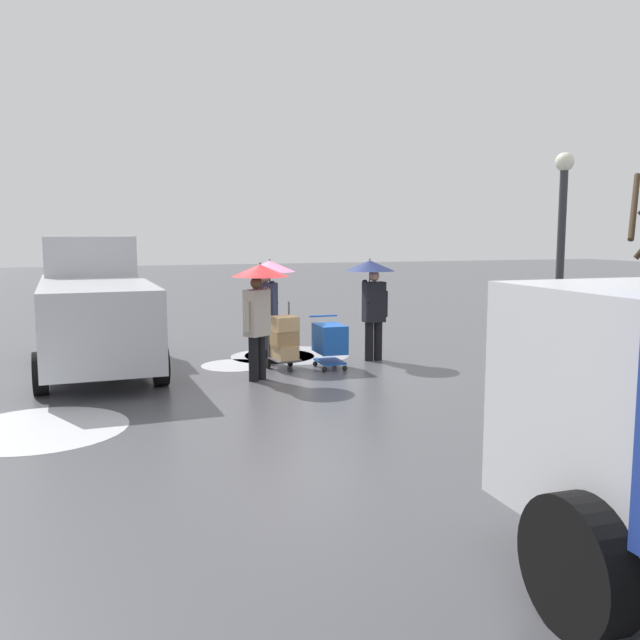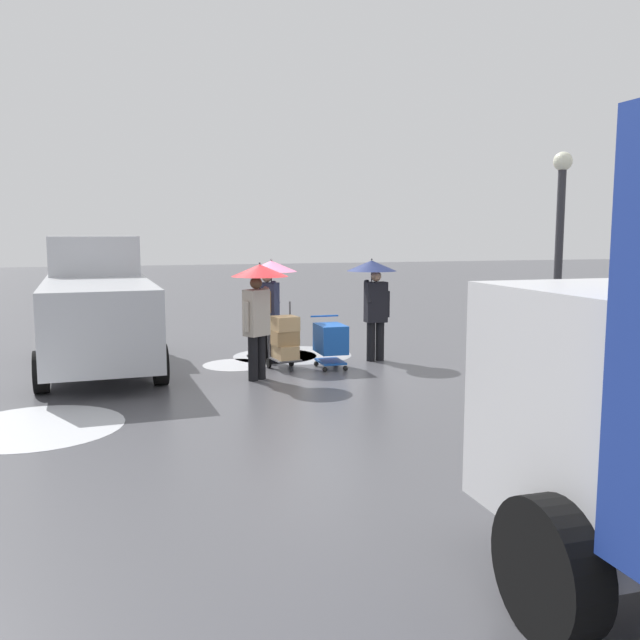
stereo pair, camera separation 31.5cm
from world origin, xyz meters
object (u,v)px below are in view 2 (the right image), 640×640
Objects in this scene: cargo_van_parked_right at (98,309)px; hand_dolly_boxes at (285,339)px; pedestrian_black_side at (258,293)px; pedestrian_pink_side at (269,287)px; shopping_cart_vendor at (331,340)px; street_lamp at (559,253)px; pedestrian_white_side at (373,286)px.

hand_dolly_boxes is at bearing 160.27° from cargo_van_parked_right.
pedestrian_pink_side is at bearing -110.20° from pedestrian_black_side.
pedestrian_black_side is (1.57, 0.56, 1.02)m from shopping_cart_vendor.
pedestrian_pink_side is 5.94m from street_lamp.
cargo_van_parked_right is 5.31× the size of shopping_cart_vendor.
pedestrian_pink_side is at bearing -55.75° from street_lamp.
pedestrian_black_side is at bearing -40.86° from street_lamp.
pedestrian_black_side is at bearing 19.80° from shopping_cart_vendor.
pedestrian_pink_side is at bearing -81.84° from hand_dolly_boxes.
cargo_van_parked_right reaches higher than hand_dolly_boxes.
street_lamp reaches higher than pedestrian_white_side.
cargo_van_parked_right is at bearing -38.47° from street_lamp.
shopping_cart_vendor is at bearing 136.63° from pedestrian_pink_side.
cargo_van_parked_right is 4.62m from shopping_cart_vendor.
street_lamp is at bearing 105.16° from pedestrian_white_side.
shopping_cart_vendor is 0.77× the size of hand_dolly_boxes.
pedestrian_white_side is (-5.47, 0.88, 0.41)m from cargo_van_parked_right.
hand_dolly_boxes is (0.89, -0.14, 0.04)m from shopping_cart_vendor.
pedestrian_white_side is at bearing 170.89° from cargo_van_parked_right.
shopping_cart_vendor is 0.47× the size of pedestrian_white_side.
street_lamp is (-1.20, 4.42, 0.79)m from pedestrian_white_side.
pedestrian_pink_side is 1.00× the size of pedestrian_white_side.
cargo_van_parked_right reaches higher than pedestrian_white_side.
cargo_van_parked_right is at bearing -34.89° from pedestrian_black_side.
pedestrian_pink_side is at bearing 172.62° from cargo_van_parked_right.
pedestrian_pink_side is 1.00× the size of pedestrian_black_side.
hand_dolly_boxes is 1.38m from pedestrian_black_side.
pedestrian_white_side is at bearing -155.21° from shopping_cart_vendor.
hand_dolly_boxes is 0.61× the size of pedestrian_pink_side.
hand_dolly_boxes is 5.46m from street_lamp.
cargo_van_parked_right is 3.74m from hand_dolly_boxes.
hand_dolly_boxes is 0.61× the size of pedestrian_white_side.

